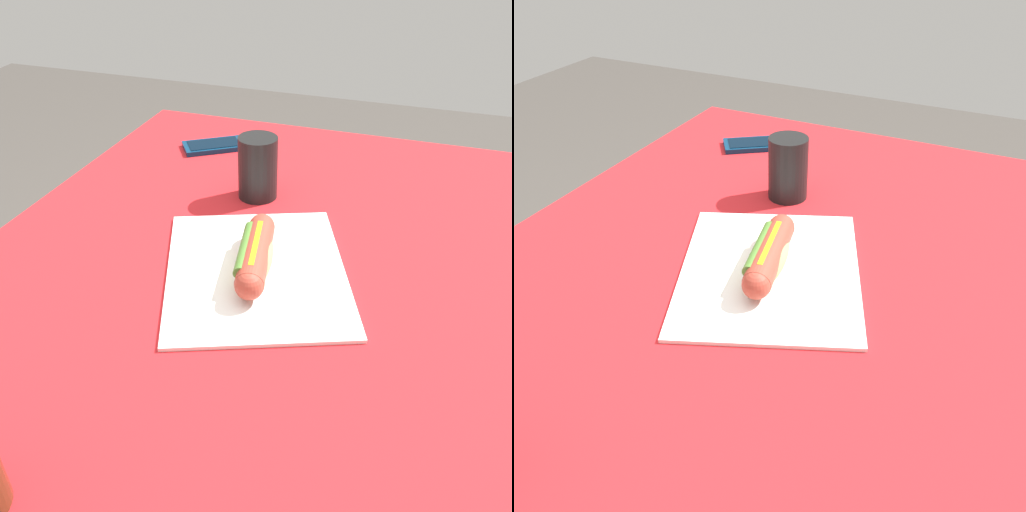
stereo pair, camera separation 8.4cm
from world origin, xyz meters
TOP-DOWN VIEW (x-y plane):
  - dining_table at (0.00, 0.00)m, footprint 1.23×0.85m
  - paper_wrapper at (0.01, -0.03)m, footprint 0.41×0.37m
  - hot_dog at (0.01, -0.03)m, footprint 0.20×0.08m
  - cell_phone at (0.43, 0.21)m, footprint 0.13×0.15m
  - drinking_cup at (0.25, 0.05)m, footprint 0.07×0.07m

SIDE VIEW (x-z plane):
  - dining_table at x=0.00m, z-range 0.24..0.96m
  - paper_wrapper at x=0.01m, z-range 0.73..0.73m
  - cell_phone at x=0.43m, z-range 0.73..0.74m
  - hot_dog at x=0.01m, z-range 0.73..0.78m
  - drinking_cup at x=0.25m, z-range 0.73..0.84m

